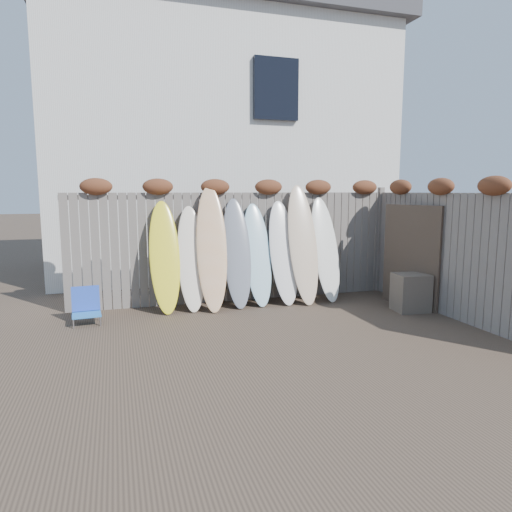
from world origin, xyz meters
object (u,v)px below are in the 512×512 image
object	(u,v)px
wooden_crate	(411,292)
lattice_panel	(411,256)
surfboard_0	(165,257)
beach_chair	(86,307)

from	to	relation	value
wooden_crate	lattice_panel	world-z (taller)	lattice_panel
wooden_crate	lattice_panel	size ratio (longest dim) A/B	0.36
lattice_panel	surfboard_0	bearing A→B (deg)	153.45
beach_chair	lattice_panel	distance (m)	5.48
wooden_crate	lattice_panel	distance (m)	0.67
surfboard_0	beach_chair	bearing A→B (deg)	-164.88
lattice_panel	surfboard_0	xyz separation A→B (m)	(-4.16, 0.93, 0.04)
beach_chair	surfboard_0	size ratio (longest dim) A/B	0.29
wooden_crate	surfboard_0	world-z (taller)	surfboard_0
beach_chair	wooden_crate	distance (m)	5.31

